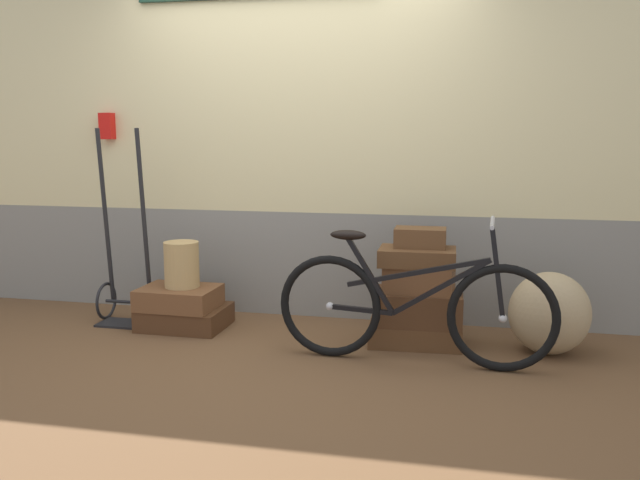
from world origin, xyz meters
The scene contains 13 objects.
ground centered at (0.00, 0.00, -0.03)m, with size 10.14×5.20×0.06m, color brown.
station_building centered at (0.01, 0.85, 1.49)m, with size 8.14×0.74×2.97m.
suitcase_0 centered at (-0.72, 0.28, 0.07)m, with size 0.59×0.45×0.15m, color #4C2D19.
suitcase_1 centered at (-0.75, 0.25, 0.22)m, with size 0.53×0.40×0.15m, color brown.
suitcase_2 centered at (0.91, 0.25, 0.07)m, with size 0.59×0.37×0.14m, color brown.
suitcase_3 centered at (0.93, 0.24, 0.25)m, with size 0.56×0.34×0.22m, color #4C2D19.
suitcase_4 centered at (0.93, 0.25, 0.44)m, with size 0.44×0.29×0.17m, color brown.
suitcase_5 centered at (0.92, 0.25, 0.58)m, with size 0.49×0.32×0.11m, color brown.
suitcase_6 centered at (0.93, 0.29, 0.70)m, with size 0.33×0.21×0.13m, color brown.
wicker_basket centered at (-0.73, 0.27, 0.46)m, with size 0.24×0.24×0.32m, color tan.
luggage_trolley centered at (-1.20, 0.34, 0.34)m, with size 0.39×0.36×1.41m.
burlap_sack centered at (1.74, 0.23, 0.26)m, with size 0.50×0.42×0.52m, color tan.
bicycle centered at (0.92, -0.13, 0.34)m, with size 1.66×0.46×0.88m.
Camera 1 is at (1.19, -3.93, 1.36)m, focal length 36.72 mm.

